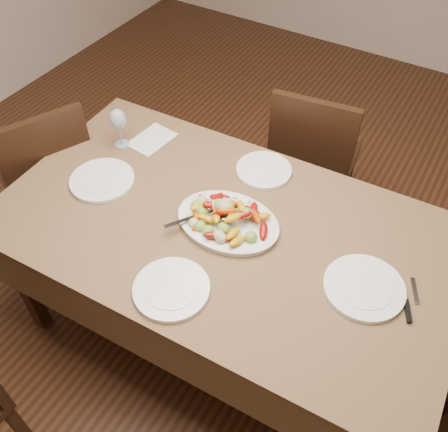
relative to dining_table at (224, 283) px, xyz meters
The scene contains 14 objects.
floor 0.38m from the dining_table, 134.14° to the left, with size 6.00×6.00×0.00m, color #3B2012.
dining_table is the anchor object (origin of this frame).
chair_far 0.91m from the dining_table, 88.00° to the left, with size 0.42×0.42×0.95m, color black, non-canonical shape.
chair_left 1.11m from the dining_table, behind, with size 0.42×0.42×0.95m, color black, non-canonical shape.
serving_platter 0.39m from the dining_table, 59.99° to the left, with size 0.41×0.30×0.02m, color white.
roasted_vegetables 0.45m from the dining_table, 59.99° to the left, with size 0.33×0.23×0.09m, color maroon, non-canonical shape.
serving_spoon 0.43m from the dining_table, 155.78° to the right, with size 0.28×0.06×0.03m, color #9EA0A8, non-canonical shape.
plate_left 0.70m from the dining_table, behind, with size 0.28×0.28×0.02m, color white.
plate_right 0.70m from the dining_table, ahead, with size 0.29×0.29×0.02m, color white.
plate_far 0.53m from the dining_table, 92.61° to the left, with size 0.24×0.24×0.02m, color white.
plate_near 0.53m from the dining_table, 90.41° to the right, with size 0.27×0.27×0.02m, color white.
wine_glass 0.85m from the dining_table, 163.65° to the left, with size 0.08×0.08×0.20m, color #8C99A5, non-canonical shape.
menu_card 0.75m from the dining_table, 152.64° to the left, with size 0.15×0.21×0.00m, color silver.
table_knife 0.83m from the dining_table, ahead, with size 0.02×0.20×0.01m, color #9EA0A8, non-canonical shape.
Camera 1 is at (0.69, -1.15, 2.23)m, focal length 40.00 mm.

